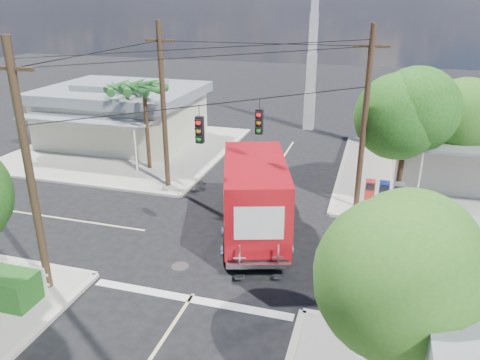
% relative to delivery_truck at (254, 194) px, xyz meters
% --- Properties ---
extents(ground, '(120.00, 120.00, 0.00)m').
position_rel_delivery_truck_xyz_m(ground, '(-0.83, -1.42, -1.83)').
color(ground, black).
rests_on(ground, ground).
extents(sidewalk_ne, '(14.12, 14.12, 0.14)m').
position_rel_delivery_truck_xyz_m(sidewalk_ne, '(10.05, 9.46, -1.76)').
color(sidewalk_ne, '#A7A297').
rests_on(sidewalk_ne, ground).
extents(sidewalk_nw, '(14.12, 14.12, 0.14)m').
position_rel_delivery_truck_xyz_m(sidewalk_nw, '(-11.71, 9.46, -1.76)').
color(sidewalk_nw, '#A7A297').
rests_on(sidewalk_nw, ground).
extents(road_markings, '(32.00, 32.00, 0.01)m').
position_rel_delivery_truck_xyz_m(road_markings, '(-0.83, -2.89, -1.83)').
color(road_markings, beige).
rests_on(road_markings, ground).
extents(building_nw, '(10.80, 10.20, 4.30)m').
position_rel_delivery_truck_xyz_m(building_nw, '(-12.83, 11.05, 0.39)').
color(building_nw, beige).
rests_on(building_nw, sidewalk_nw).
extents(radio_tower, '(0.80, 0.80, 17.00)m').
position_rel_delivery_truck_xyz_m(radio_tower, '(-0.33, 18.58, 3.81)').
color(radio_tower, silver).
rests_on(radio_tower, ground).
extents(tree_ne_front, '(4.21, 4.14, 6.66)m').
position_rel_delivery_truck_xyz_m(tree_ne_front, '(6.38, 5.34, 2.93)').
color(tree_ne_front, '#422D1C').
rests_on(tree_ne_front, sidewalk_ne).
extents(tree_ne_back, '(3.77, 3.66, 5.82)m').
position_rel_delivery_truck_xyz_m(tree_ne_back, '(8.98, 7.54, 2.35)').
color(tree_ne_back, '#422D1C').
rests_on(tree_ne_back, sidewalk_ne).
extents(tree_se, '(3.67, 3.54, 5.62)m').
position_rel_delivery_truck_xyz_m(tree_se, '(6.18, -8.66, 2.21)').
color(tree_se, '#422D1C').
rests_on(tree_se, sidewalk_se).
extents(palm_nw_front, '(3.01, 3.08, 5.59)m').
position_rel_delivery_truck_xyz_m(palm_nw_front, '(-8.33, 6.08, 3.21)').
color(palm_nw_front, '#422D1C').
rests_on(palm_nw_front, sidewalk_nw).
extents(palm_nw_back, '(3.01, 3.08, 5.19)m').
position_rel_delivery_truck_xyz_m(palm_nw_back, '(-10.33, 7.58, 2.84)').
color(palm_nw_back, '#422D1C').
rests_on(palm_nw_back, sidewalk_nw).
extents(utility_poles, '(12.00, 10.68, 9.00)m').
position_rel_delivery_truck_xyz_m(utility_poles, '(-2.41, 0.19, 2.84)').
color(utility_poles, '#473321').
rests_on(utility_poles, ground).
extents(vending_boxes, '(1.90, 0.50, 1.10)m').
position_rel_delivery_truck_xyz_m(vending_boxes, '(5.67, 4.78, -1.14)').
color(vending_boxes, red).
rests_on(vending_boxes, sidewalk_ne).
extents(delivery_truck, '(4.85, 8.69, 3.61)m').
position_rel_delivery_truck_xyz_m(delivery_truck, '(0.00, 0.00, 0.00)').
color(delivery_truck, black).
rests_on(delivery_truck, ground).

